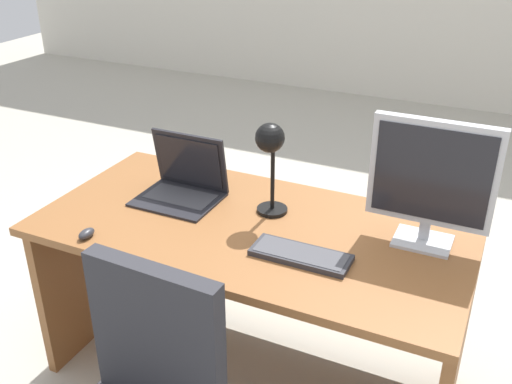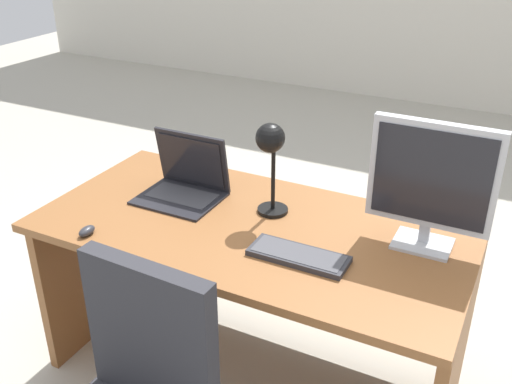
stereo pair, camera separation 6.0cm
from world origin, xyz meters
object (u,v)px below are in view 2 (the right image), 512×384
(desk, at_px, (257,267))
(monitor, at_px, (432,180))
(desk_lamp, at_px, (271,150))
(laptop, at_px, (187,177))
(keyboard, at_px, (299,256))
(mouse, at_px, (87,231))

(desk, height_order, monitor, monitor)
(desk_lamp, bearing_deg, desk, -117.27)
(monitor, bearing_deg, laptop, -178.12)
(keyboard, distance_m, mouse, 0.78)
(desk, relative_size, desk_lamp, 4.32)
(desk, bearing_deg, laptop, 170.13)
(desk, xyz_separation_m, keyboard, (0.25, -0.18, 0.23))
(monitor, distance_m, desk_lamp, 0.58)
(monitor, height_order, keyboard, monitor)
(monitor, distance_m, keyboard, 0.51)
(monitor, xyz_separation_m, keyboard, (-0.36, -0.28, -0.24))
(monitor, relative_size, keyboard, 1.34)
(monitor, relative_size, mouse, 6.28)
(desk, relative_size, monitor, 3.52)
(keyboard, bearing_deg, laptop, 158.03)
(desk, distance_m, monitor, 0.78)
(laptop, bearing_deg, keyboard, -21.97)
(desk, bearing_deg, desk_lamp, 62.73)
(keyboard, xyz_separation_m, mouse, (-0.75, -0.20, 0.01))
(desk, xyz_separation_m, laptop, (-0.36, 0.06, 0.30))
(laptop, height_order, keyboard, laptop)
(desk, relative_size, mouse, 22.12)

